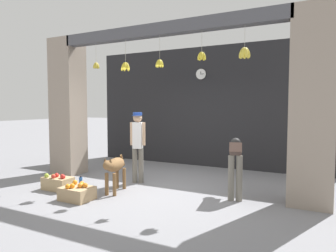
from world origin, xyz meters
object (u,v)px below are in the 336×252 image
worker_stooping (235,159)px  water_bottle (81,183)px  dog (115,167)px  wall_clock (201,74)px  shopkeeper (138,142)px  fruit_crate_oranges (77,193)px  fruit_crate_apples (58,183)px

worker_stooping → water_bottle: bearing=-177.3°
dog → worker_stooping: bearing=95.5°
water_bottle → wall_clock: (1.33, 3.34, 2.45)m
shopkeeper → water_bottle: 1.45m
shopkeeper → water_bottle: shopkeeper is taller
fruit_crate_oranges → water_bottle: bearing=128.2°
dog → water_bottle: bearing=-94.8°
worker_stooping → fruit_crate_apples: size_ratio=1.80×
dog → fruit_crate_apples: 1.26m
dog → worker_stooping: worker_stooping is taller
worker_stooping → dog: bearing=-174.7°
fruit_crate_apples → water_bottle: bearing=32.1°
water_bottle → dog: bearing=9.0°
worker_stooping → shopkeeper: bearing=163.8°
dog → fruit_crate_apples: size_ratio=1.59×
dog → shopkeeper: size_ratio=0.60×
shopkeeper → wall_clock: size_ratio=5.07×
worker_stooping → water_bottle: 3.12m
fruit_crate_apples → water_bottle: 0.45m
shopkeeper → fruit_crate_apples: (-1.14, -1.21, -0.76)m
water_bottle → worker_stooping: bearing=16.7°
worker_stooping → fruit_crate_apples: 3.55m
dog → fruit_crate_apples: dog is taller
fruit_crate_oranges → fruit_crate_apples: (-0.83, 0.32, 0.01)m
dog → shopkeeper: bearing=166.9°
worker_stooping → water_bottle: worker_stooping is taller
dog → worker_stooping: (2.17, 0.76, 0.20)m
shopkeeper → wall_clock: bearing=-120.4°
dog → wall_clock: (0.56, 3.22, 2.07)m
dog → water_bottle: 0.87m
dog → wall_clock: 3.87m
fruit_crate_oranges → worker_stooping: bearing=30.1°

